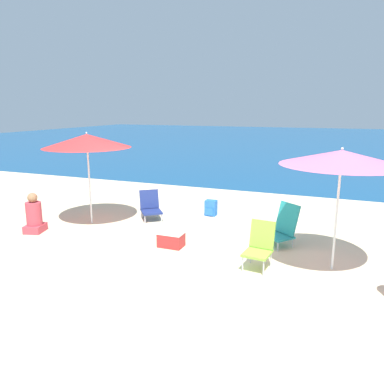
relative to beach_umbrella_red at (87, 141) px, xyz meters
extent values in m
plane|color=beige|center=(2.34, -0.84, -1.85)|extent=(60.00, 60.00, 0.00)
cube|color=navy|center=(2.34, 24.53, -1.85)|extent=(60.00, 40.00, 0.01)
cylinder|color=white|center=(0.00, 0.00, -1.00)|extent=(0.04, 0.04, 1.71)
cone|color=red|center=(0.00, 0.00, 0.00)|extent=(1.90, 1.90, 0.29)
sphere|color=white|center=(0.00, 0.00, 0.17)|extent=(0.04, 0.04, 0.04)
cylinder|color=white|center=(5.13, -0.61, -1.00)|extent=(0.04, 0.04, 1.70)
cone|color=pink|center=(5.13, -0.61, -0.04)|extent=(1.86, 1.86, 0.23)
sphere|color=white|center=(5.13, -0.61, 0.10)|extent=(0.04, 0.04, 0.04)
cylinder|color=silver|center=(3.86, 0.09, -1.76)|extent=(0.02, 0.02, 0.18)
cylinder|color=silver|center=(4.19, -0.17, -1.76)|extent=(0.02, 0.02, 0.18)
cylinder|color=silver|center=(4.09, 0.38, -1.76)|extent=(0.02, 0.02, 0.18)
cylinder|color=silver|center=(4.41, 0.12, -1.76)|extent=(0.02, 0.02, 0.18)
cube|color=teal|center=(4.14, 0.11, -1.66)|extent=(0.65, 0.64, 0.04)
cube|color=teal|center=(4.27, 0.28, -1.35)|extent=(0.49, 0.44, 0.58)
cylinder|color=silver|center=(1.13, 0.42, -1.76)|extent=(0.02, 0.02, 0.19)
cylinder|color=silver|center=(1.43, 0.66, -1.76)|extent=(0.02, 0.02, 0.19)
cylinder|color=silver|center=(0.86, 0.77, -1.76)|extent=(0.02, 0.02, 0.19)
cylinder|color=silver|center=(1.16, 1.00, -1.76)|extent=(0.02, 0.02, 0.19)
cube|color=navy|center=(1.14, 0.71, -1.65)|extent=(0.67, 0.68, 0.04)
cube|color=navy|center=(0.98, 0.92, -1.41)|extent=(0.44, 0.39, 0.44)
cylinder|color=silver|center=(3.80, -1.25, -1.72)|extent=(0.02, 0.02, 0.26)
cylinder|color=silver|center=(4.14, -1.29, -1.72)|extent=(0.02, 0.02, 0.26)
cylinder|color=silver|center=(3.85, -0.86, -1.72)|extent=(0.02, 0.02, 0.26)
cylinder|color=silver|center=(4.19, -0.90, -1.72)|extent=(0.02, 0.02, 0.26)
cube|color=#8ECC3D|center=(4.00, -1.08, -1.58)|extent=(0.45, 0.51, 0.04)
cube|color=#8ECC3D|center=(4.02, -0.84, -1.33)|extent=(0.41, 0.17, 0.46)
cube|color=#BF3F4C|center=(-0.73, -0.95, -1.77)|extent=(0.45, 0.49, 0.16)
cylinder|color=#BF3F4C|center=(-0.73, -0.95, -1.45)|extent=(0.32, 0.32, 0.48)
sphere|color=#9E704C|center=(-0.73, -0.95, -1.11)|extent=(0.20, 0.20, 0.20)
cube|color=blue|center=(2.30, 1.59, -1.67)|extent=(0.27, 0.21, 0.37)
cube|color=blue|center=(2.30, 1.47, -1.74)|extent=(0.19, 0.03, 0.17)
cube|color=#B72828|center=(2.28, -0.67, -1.72)|extent=(0.46, 0.31, 0.26)
cube|color=white|center=(2.28, -0.67, -1.56)|extent=(0.47, 0.32, 0.06)
camera|label=1|loc=(5.10, -6.69, 0.70)|focal=35.00mm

